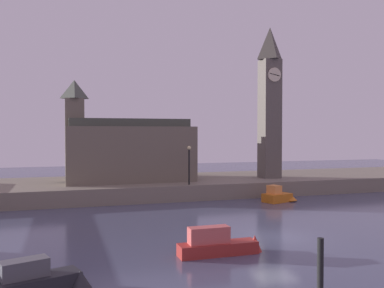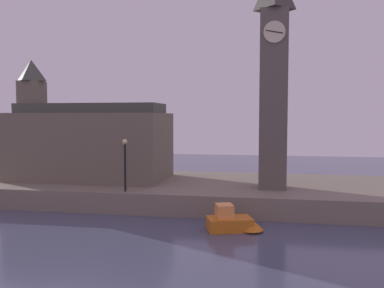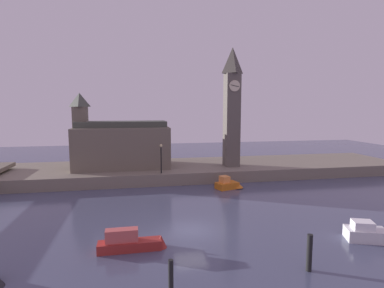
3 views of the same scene
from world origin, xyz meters
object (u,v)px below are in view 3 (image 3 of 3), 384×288
mooring_post_right (309,253)px  boat_ferry_white (369,233)px  parliament_hall (120,144)px  streetlamp (161,155)px  boat_patrol_orange (229,184)px  clock_tower (232,106)px  boat_dinghy_red (134,242)px  mooring_post_left (171,281)px

mooring_post_right → boat_ferry_white: mooring_post_right is taller
parliament_hall → mooring_post_right: parliament_hall is taller
streetlamp → boat_patrol_orange: size_ratio=1.01×
mooring_post_right → boat_patrol_orange: (1.06, 18.77, -0.61)m
parliament_hall → boat_ferry_white: parliament_hall is taller
parliament_hall → mooring_post_right: bearing=-66.3°
clock_tower → boat_ferry_white: (3.36, -22.14, -9.41)m
boat_ferry_white → streetlamp: bearing=125.6°
boat_dinghy_red → mooring_post_left: bearing=-73.1°
parliament_hall → boat_patrol_orange: 16.13m
parliament_hall → boat_patrol_orange: size_ratio=3.50×
parliament_hall → boat_ferry_white: 30.90m
streetlamp → mooring_post_right: streetlamp is taller
mooring_post_right → streetlamp: bearing=107.2°
streetlamp → boat_dinghy_red: streetlamp is taller
mooring_post_left → boat_ferry_white: mooring_post_left is taller
mooring_post_left → boat_dinghy_red: mooring_post_left is taller
streetlamp → boat_ferry_white: streetlamp is taller
parliament_hall → boat_ferry_white: (18.72, -24.24, -4.09)m
streetlamp → boat_patrol_orange: 9.10m
mooring_post_right → boat_patrol_orange: mooring_post_right is taller
clock_tower → mooring_post_left: clock_tower is taller
mooring_post_right → boat_ferry_white: (6.72, 3.05, -0.56)m
boat_dinghy_red → clock_tower: bearing=56.5°
clock_tower → boat_patrol_orange: (-2.30, -6.42, -9.45)m
streetlamp → mooring_post_left: 23.56m
boat_patrol_orange → clock_tower: bearing=70.3°
streetlamp → mooring_post_right: bearing=-72.8°
parliament_hall → mooring_post_right: size_ratio=5.68×
parliament_hall → mooring_post_left: bearing=-82.8°
mooring_post_left → boat_patrol_orange: 22.26m
boat_dinghy_red → boat_ferry_white: bearing=-5.5°
mooring_post_left → clock_tower: bearing=66.2°
streetlamp → boat_ferry_white: bearing=-54.4°
clock_tower → mooring_post_right: bearing=-97.6°
parliament_hall → boat_dinghy_red: 23.06m
mooring_post_right → boat_ferry_white: 7.40m
boat_ferry_white → boat_patrol_orange: boat_patrol_orange is taller
mooring_post_left → boat_ferry_white: bearing=16.4°
streetlamp → clock_tower: bearing=17.6°
streetlamp → boat_ferry_white: 23.47m
streetlamp → boat_ferry_white: (13.52, -18.92, -3.25)m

